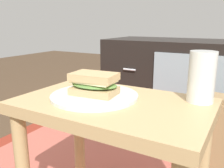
{
  "coord_description": "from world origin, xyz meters",
  "views": [
    {
      "loc": [
        0.34,
        -0.59,
        0.68
      ],
      "look_at": [
        -0.0,
        0.0,
        0.51
      ],
      "focal_mm": 38.71,
      "sensor_mm": 36.0,
      "label": 1
    }
  ],
  "objects_px": {
    "tv_cabinet": "(181,85)",
    "beer_glass": "(202,78)",
    "sandwich_front": "(94,84)",
    "paper_bag": "(217,138)",
    "plate": "(94,96)"
  },
  "relations": [
    {
      "from": "sandwich_front",
      "to": "paper_bag",
      "type": "xyz_separation_m",
      "value": [
        0.32,
        0.5,
        -0.31
      ]
    },
    {
      "from": "tv_cabinet",
      "to": "beer_glass",
      "type": "height_order",
      "value": "beer_glass"
    },
    {
      "from": "beer_glass",
      "to": "sandwich_front",
      "type": "bearing_deg",
      "value": -157.35
    },
    {
      "from": "plate",
      "to": "paper_bag",
      "type": "height_order",
      "value": "plate"
    },
    {
      "from": "sandwich_front",
      "to": "beer_glass",
      "type": "bearing_deg",
      "value": 22.65
    },
    {
      "from": "paper_bag",
      "to": "beer_glass",
      "type": "bearing_deg",
      "value": -94.59
    },
    {
      "from": "tv_cabinet",
      "to": "sandwich_front",
      "type": "distance_m",
      "value": 0.98
    },
    {
      "from": "beer_glass",
      "to": "paper_bag",
      "type": "bearing_deg",
      "value": 85.41
    },
    {
      "from": "sandwich_front",
      "to": "tv_cabinet",
      "type": "bearing_deg",
      "value": 87.8
    },
    {
      "from": "sandwich_front",
      "to": "paper_bag",
      "type": "distance_m",
      "value": 0.67
    },
    {
      "from": "tv_cabinet",
      "to": "beer_glass",
      "type": "relative_size",
      "value": 6.54
    },
    {
      "from": "sandwich_front",
      "to": "plate",
      "type": "bearing_deg",
      "value": 33.27
    },
    {
      "from": "beer_glass",
      "to": "paper_bag",
      "type": "xyz_separation_m",
      "value": [
        0.03,
        0.38,
        -0.34
      ]
    },
    {
      "from": "tv_cabinet",
      "to": "paper_bag",
      "type": "bearing_deg",
      "value": -58.18
    },
    {
      "from": "beer_glass",
      "to": "paper_bag",
      "type": "distance_m",
      "value": 0.51
    }
  ]
}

